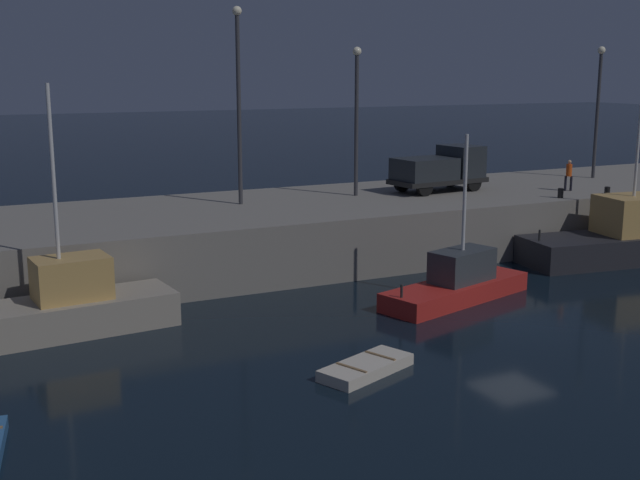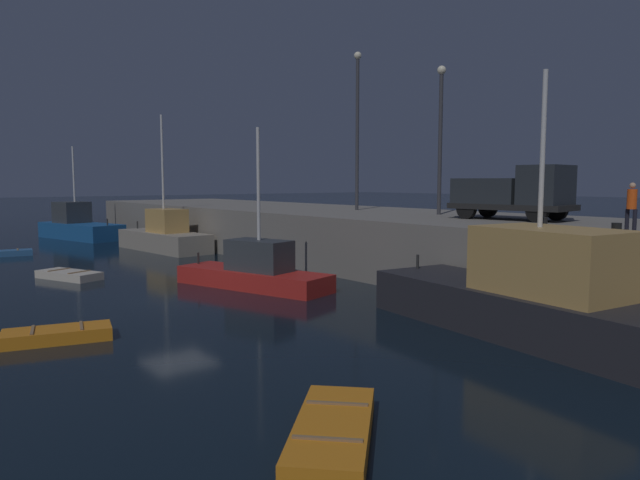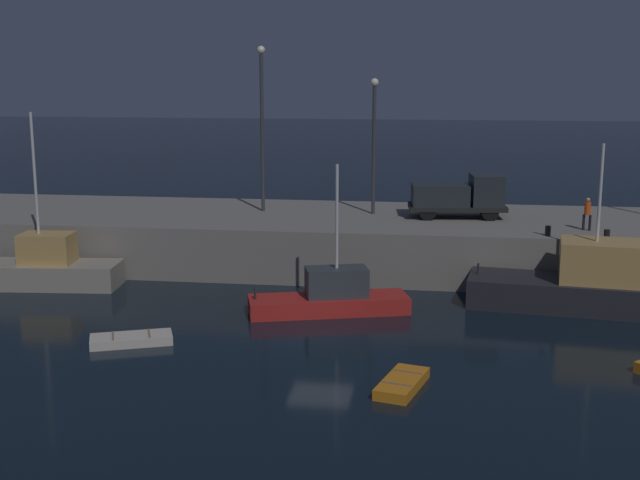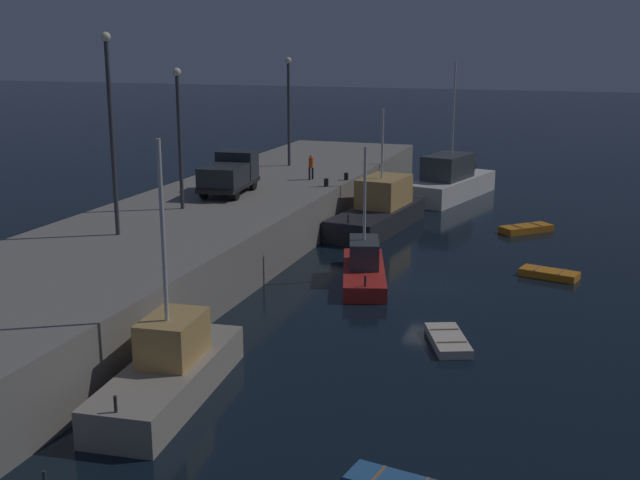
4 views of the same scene
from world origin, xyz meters
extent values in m
plane|color=black|center=(0.00, 0.00, 0.00)|extent=(320.00, 320.00, 0.00)
cube|color=gray|center=(0.00, 13.05, 1.37)|extent=(62.73, 10.42, 2.73)
cube|color=gray|center=(-14.90, 5.98, 0.60)|extent=(8.04, 3.14, 1.20)
cube|color=tan|center=(-14.45, 6.02, 1.94)|extent=(2.66, 1.91, 1.48)
cylinder|color=silver|center=(-14.83, 5.99, 5.63)|extent=(0.14, 0.14, 5.89)
cylinder|color=#262626|center=(-18.50, 5.66, 1.45)|extent=(0.10, 0.10, 0.50)
cube|color=red|center=(-0.13, 3.43, 0.37)|extent=(7.29, 3.90, 0.74)
cube|color=#33383D|center=(0.21, 3.54, 1.38)|extent=(2.97, 2.11, 1.27)
cylinder|color=silver|center=(0.21, 3.54, 4.30)|extent=(0.14, 0.14, 4.56)
cylinder|color=#262626|center=(-3.23, 2.52, 0.99)|extent=(0.10, 0.10, 0.50)
cube|color=#232328|center=(10.79, 5.65, 0.66)|extent=(9.81, 4.25, 1.31)
cube|color=tan|center=(11.95, 5.50, 2.23)|extent=(4.21, 2.93, 1.82)
cylinder|color=silver|center=(11.52, 5.56, 5.28)|extent=(0.14, 0.14, 4.29)
cylinder|color=#262626|center=(6.45, 6.21, 1.56)|extent=(0.10, 0.10, 0.50)
cube|color=#195193|center=(-26.15, 4.13, 0.60)|extent=(8.42, 4.49, 1.20)
cube|color=#33383D|center=(-27.34, 3.85, 2.02)|extent=(2.69, 2.57, 1.63)
cylinder|color=silver|center=(-26.86, 3.97, 4.96)|extent=(0.14, 0.14, 4.26)
cylinder|color=#262626|center=(-22.56, 4.98, 1.45)|extent=(0.10, 0.10, 0.50)
cube|color=beige|center=(-7.21, -1.93, 0.17)|extent=(3.39, 2.35, 0.35)
cube|color=olive|center=(-7.85, -2.19, 0.37)|extent=(0.50, 1.09, 0.04)
cube|color=olive|center=(-6.57, -1.67, 0.37)|extent=(0.50, 1.09, 0.04)
cube|color=orange|center=(3.49, -5.16, 0.18)|extent=(1.82, 3.00, 0.36)
cube|color=olive|center=(3.65, -4.56, 0.38)|extent=(1.02, 0.34, 0.04)
cube|color=olive|center=(3.33, -5.75, 0.38)|extent=(1.02, 0.34, 0.04)
cube|color=#2D6099|center=(-18.09, -2.53, 0.17)|extent=(1.53, 2.95, 0.34)
cube|color=olive|center=(-17.98, -1.92, 0.36)|extent=(0.96, 0.24, 0.04)
cube|color=orange|center=(13.11, -3.27, 0.20)|extent=(3.18, 3.25, 0.41)
cube|color=olive|center=(13.62, -3.79, 0.43)|extent=(0.86, 0.83, 0.04)
cube|color=olive|center=(12.61, -2.74, 0.43)|extent=(0.86, 0.83, 0.04)
cylinder|color=#38383D|center=(-5.25, 13.88, 7.10)|extent=(0.20, 0.20, 8.73)
sphere|color=#F9EFCC|center=(-5.25, 13.88, 11.64)|extent=(0.44, 0.44, 0.44)
cylinder|color=#38383D|center=(0.98, 13.85, 6.23)|extent=(0.20, 0.20, 7.00)
sphere|color=#F9EFCC|center=(0.98, 13.85, 9.91)|extent=(0.44, 0.44, 0.44)
cylinder|color=black|center=(7.10, 14.32, 3.18)|extent=(0.92, 0.37, 0.90)
cylinder|color=black|center=(7.29, 12.46, 3.18)|extent=(0.92, 0.37, 0.90)
cylinder|color=black|center=(3.83, 13.99, 3.18)|extent=(0.92, 0.37, 0.90)
cylinder|color=black|center=(4.01, 12.13, 3.18)|extent=(0.92, 0.37, 0.90)
cube|color=black|center=(5.56, 13.22, 3.31)|extent=(5.35, 2.73, 0.25)
cube|color=#23282D|center=(7.10, 13.38, 4.26)|extent=(1.86, 2.38, 1.65)
cube|color=#23282D|center=(4.64, 13.13, 3.99)|extent=(3.19, 2.51, 1.11)
cylinder|color=black|center=(12.02, 10.30, 3.12)|extent=(0.13, 0.13, 0.78)
cylinder|color=black|center=(11.73, 10.41, 3.12)|extent=(0.13, 0.13, 0.78)
cylinder|color=#E54C14|center=(11.88, 10.36, 3.84)|extent=(0.39, 0.39, 0.65)
sphere|color=tan|center=(11.88, 10.36, 4.27)|extent=(0.19, 0.19, 0.19)
cylinder|color=black|center=(12.44, 8.15, 2.96)|extent=(0.28, 0.28, 0.46)
cylinder|color=black|center=(9.80, 8.64, 2.97)|extent=(0.28, 0.28, 0.48)
camera|label=1|loc=(-18.65, -22.16, 8.96)|focal=45.56mm
camera|label=2|loc=(20.31, -9.28, 4.40)|focal=32.66mm
camera|label=3|loc=(4.47, -31.62, 10.40)|focal=46.62mm
camera|label=4|loc=(-36.46, -6.52, 11.50)|focal=44.94mm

